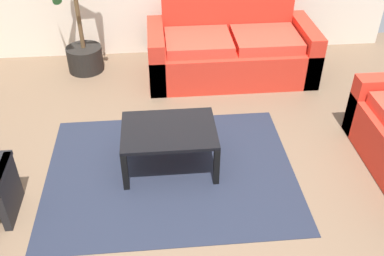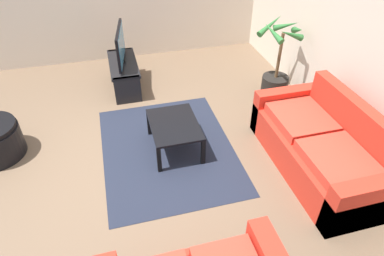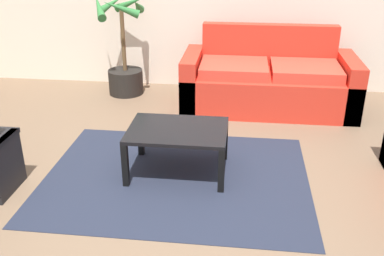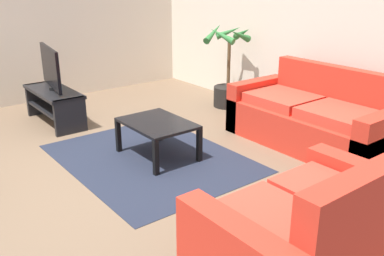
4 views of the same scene
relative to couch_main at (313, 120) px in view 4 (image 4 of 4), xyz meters
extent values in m
plane|color=brown|center=(-0.83, -2.28, -0.30)|extent=(6.60, 6.60, 0.00)
cube|color=beige|center=(-0.83, 0.72, 1.05)|extent=(6.00, 0.06, 2.70)
cube|color=beige|center=(-3.83, -2.28, 1.05)|extent=(0.06, 6.00, 2.70)
cube|color=red|center=(0.00, -0.03, -0.09)|extent=(1.94, 0.90, 0.42)
cube|color=red|center=(0.00, 0.34, 0.36)|extent=(1.58, 0.16, 0.48)
cube|color=red|center=(-0.88, -0.03, 0.01)|extent=(0.18, 0.90, 0.62)
cube|color=red|center=(0.88, -0.03, 0.01)|extent=(0.18, 0.90, 0.62)
cube|color=red|center=(-0.39, -0.08, 0.18)|extent=(0.75, 0.66, 0.12)
cube|color=red|center=(0.39, -0.08, 0.18)|extent=(0.75, 0.66, 0.12)
cube|color=red|center=(1.42, -1.93, -0.09)|extent=(0.90, 1.46, 0.42)
cube|color=red|center=(1.79, -1.93, 0.36)|extent=(0.16, 1.10, 0.48)
cube|color=red|center=(1.42, -1.30, 0.01)|extent=(0.90, 0.18, 0.62)
cube|color=red|center=(1.37, -2.21, 0.18)|extent=(0.66, 0.51, 0.12)
cube|color=red|center=(1.37, -1.66, 0.18)|extent=(0.66, 0.51, 0.12)
cube|color=black|center=(-2.61, -2.10, 0.14)|extent=(1.10, 0.45, 0.04)
cube|color=black|center=(-2.61, -2.10, -0.09)|extent=(1.02, 0.39, 0.03)
cube|color=black|center=(-3.13, -2.10, -0.07)|extent=(0.06, 0.41, 0.46)
cube|color=black|center=(-2.09, -2.10, -0.07)|extent=(0.06, 0.41, 0.46)
cube|color=black|center=(-2.61, -2.10, 0.46)|extent=(0.94, 0.19, 0.53)
cube|color=teal|center=(-2.60, -2.08, 0.46)|extent=(0.88, 0.15, 0.48)
cylinder|color=black|center=(-2.61, -2.10, 0.18)|extent=(0.10, 0.10, 0.04)
cube|color=black|center=(-0.81, -1.63, 0.09)|extent=(0.82, 0.60, 0.03)
cube|color=black|center=(-1.19, -1.91, -0.11)|extent=(0.05, 0.05, 0.37)
cube|color=black|center=(-0.43, -1.91, -0.11)|extent=(0.05, 0.05, 0.37)
cube|color=black|center=(-1.19, -1.36, -0.11)|extent=(0.05, 0.05, 0.37)
cube|color=black|center=(-0.43, -1.36, -0.11)|extent=(0.05, 0.05, 0.37)
cube|color=#1E2333|center=(-0.81, -1.73, -0.30)|extent=(2.20, 1.70, 0.01)
cylinder|color=black|center=(-1.76, 0.27, -0.15)|extent=(0.43, 0.43, 0.30)
cylinder|color=brown|center=(-1.76, 0.27, 0.37)|extent=(0.05, 0.05, 0.74)
cone|color=#2D6F33|center=(-1.56, 0.28, 0.79)|extent=(0.13, 0.41, 0.24)
cone|color=#2D6F33|center=(-1.70, 0.46, 0.79)|extent=(0.43, 0.21, 0.24)
cone|color=#2D6F33|center=(-1.91, 0.38, 0.79)|extent=(0.31, 0.37, 0.23)
cone|color=#2D6F33|center=(-1.99, 0.16, 0.79)|extent=(0.31, 0.51, 0.28)
cone|color=#2D6F33|center=(-1.70, 0.07, 0.79)|extent=(0.43, 0.21, 0.24)
camera|label=1|loc=(-0.88, -4.66, 2.32)|focal=40.72mm
camera|label=2|loc=(2.56, -2.30, 2.65)|focal=31.42mm
camera|label=3|loc=(-0.30, -4.92, 1.61)|focal=41.36mm
camera|label=4|loc=(2.87, -4.01, 1.62)|focal=40.06mm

